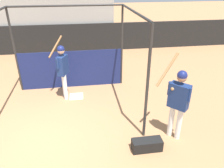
{
  "coord_description": "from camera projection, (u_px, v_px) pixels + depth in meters",
  "views": [
    {
      "loc": [
        1.12,
        -4.26,
        3.67
      ],
      "look_at": [
        1.92,
        1.06,
        0.99
      ],
      "focal_mm": 35.0,
      "sensor_mm": 36.0,
      "label": 1
    }
  ],
  "objects": [
    {
      "name": "bleacher_section",
      "position": [
        58.0,
        12.0,
        12.72
      ],
      "size": [
        5.95,
        4.0,
        3.53
      ],
      "color": "#9E9E99",
      "rests_on": "ground"
    },
    {
      "name": "batting_cage",
      "position": [
        70.0,
        61.0,
        7.08
      ],
      "size": [
        3.67,
        3.14,
        2.86
      ],
      "color": "#282828",
      "rests_on": "ground"
    },
    {
      "name": "player_waiting",
      "position": [
        178.0,
        99.0,
        5.08
      ],
      "size": [
        0.76,
        0.65,
        2.12
      ],
      "rotation": [
        0.0,
        0.0,
        2.31
      ],
      "color": "white",
      "rests_on": "ground"
    },
    {
      "name": "ground_plane",
      "position": [
        40.0,
        145.0,
        5.26
      ],
      "size": [
        60.0,
        60.0,
        0.0
      ],
      "primitive_type": "plane",
      "color": "#A8754C"
    },
    {
      "name": "player_batter",
      "position": [
        63.0,
        67.0,
        6.87
      ],
      "size": [
        0.6,
        0.93,
        1.94
      ],
      "rotation": [
        0.0,
        0.0,
        1.19
      ],
      "color": "white",
      "rests_on": "ground"
    },
    {
      "name": "equipment_bag",
      "position": [
        147.0,
        145.0,
        5.08
      ],
      "size": [
        0.7,
        0.28,
        0.28
      ],
      "color": "black",
      "rests_on": "ground"
    },
    {
      "name": "home_plate",
      "position": [
        76.0,
        96.0,
        7.39
      ],
      "size": [
        0.44,
        0.44,
        0.02
      ],
      "color": "white",
      "rests_on": "ground"
    },
    {
      "name": "outfield_wall",
      "position": [
        58.0,
        39.0,
        11.36
      ],
      "size": [
        24.0,
        0.12,
        1.45
      ],
      "color": "black",
      "rests_on": "ground"
    }
  ]
}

